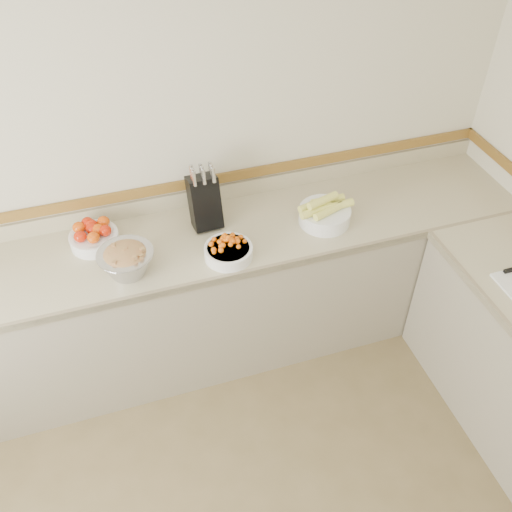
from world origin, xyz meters
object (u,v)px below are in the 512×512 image
object	(u,v)px
tomato_bowl	(94,236)
corn_bowl	(325,213)
knife_block	(204,201)
cherry_tomato_bowl	(228,250)
rhubarb_bowl	(126,260)

from	to	relation	value
tomato_bowl	corn_bowl	bearing A→B (deg)	-9.23
knife_block	cherry_tomato_bowl	xyz separation A→B (m)	(0.04, -0.31, -0.11)
rhubarb_bowl	cherry_tomato_bowl	bearing A→B (deg)	-4.84
knife_block	cherry_tomato_bowl	bearing A→B (deg)	-81.98
cherry_tomato_bowl	rhubarb_bowl	size ratio (longest dim) A/B	0.89
corn_bowl	rhubarb_bowl	bearing A→B (deg)	-176.18
knife_block	corn_bowl	distance (m)	0.67
cherry_tomato_bowl	corn_bowl	xyz separation A→B (m)	(0.59, 0.12, 0.02)
tomato_bowl	cherry_tomato_bowl	world-z (taller)	cherry_tomato_bowl
cherry_tomato_bowl	rhubarb_bowl	bearing A→B (deg)	175.16
rhubarb_bowl	corn_bowl	bearing A→B (deg)	3.82
tomato_bowl	rhubarb_bowl	xyz separation A→B (m)	(0.14, -0.28, 0.03)
tomato_bowl	rhubarb_bowl	size ratio (longest dim) A/B	0.91
cherry_tomato_bowl	corn_bowl	bearing A→B (deg)	11.27
corn_bowl	knife_block	bearing A→B (deg)	163.41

